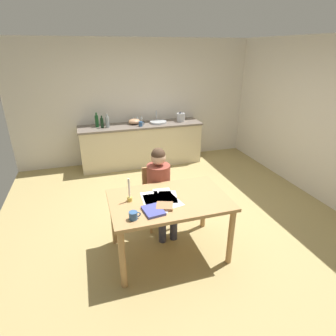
% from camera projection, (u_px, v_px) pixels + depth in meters
% --- Properties ---
extents(ground_plane, '(5.20, 5.20, 0.04)m').
position_uv_depth(ground_plane, '(173.00, 217.00, 4.27)').
color(ground_plane, tan).
extents(wall_back, '(5.20, 0.12, 2.60)m').
position_uv_depth(wall_back, '(137.00, 102.00, 6.02)').
color(wall_back, silver).
rests_on(wall_back, ground).
extents(wall_right, '(0.12, 5.20, 2.60)m').
position_uv_depth(wall_right, '(327.00, 122.00, 4.44)').
color(wall_right, silver).
rests_on(wall_right, ground).
extents(kitchen_counter, '(2.61, 0.64, 0.90)m').
position_uv_depth(kitchen_counter, '(142.00, 144.00, 6.05)').
color(kitchen_counter, beige).
rests_on(kitchen_counter, ground).
extents(dining_table, '(1.39, 0.90, 0.78)m').
position_uv_depth(dining_table, '(169.00, 207.00, 3.26)').
color(dining_table, tan).
rests_on(dining_table, ground).
extents(chair_at_table, '(0.42, 0.42, 0.85)m').
position_uv_depth(chair_at_table, '(157.00, 194.00, 3.96)').
color(chair_at_table, tan).
rests_on(chair_at_table, ground).
extents(person_seated, '(0.34, 0.60, 1.19)m').
position_uv_depth(person_seated, '(160.00, 185.00, 3.75)').
color(person_seated, brown).
rests_on(person_seated, ground).
extents(coffee_mug, '(0.12, 0.09, 0.09)m').
position_uv_depth(coffee_mug, '(133.00, 216.00, 2.82)').
color(coffee_mug, '#33598C').
rests_on(coffee_mug, dining_table).
extents(candlestick, '(0.06, 0.06, 0.29)m').
position_uv_depth(candlestick, '(129.00, 195.00, 3.14)').
color(candlestick, gold).
rests_on(candlestick, dining_table).
extents(book_magazine, '(0.23, 0.22, 0.03)m').
position_uv_depth(book_magazine, '(165.00, 206.00, 3.04)').
color(book_magazine, '#A27049').
rests_on(book_magazine, dining_table).
extents(book_cookery, '(0.23, 0.27, 0.03)m').
position_uv_depth(book_cookery, '(153.00, 211.00, 2.96)').
color(book_cookery, '#464B9C').
rests_on(book_cookery, dining_table).
extents(paper_letter, '(0.27, 0.33, 0.00)m').
position_uv_depth(paper_letter, '(168.00, 197.00, 3.26)').
color(paper_letter, white).
rests_on(paper_letter, dining_table).
extents(paper_bill, '(0.23, 0.31, 0.00)m').
position_uv_depth(paper_bill, '(151.00, 198.00, 3.24)').
color(paper_bill, white).
rests_on(paper_bill, dining_table).
extents(paper_envelope, '(0.22, 0.30, 0.00)m').
position_uv_depth(paper_envelope, '(153.00, 200.00, 3.19)').
color(paper_envelope, white).
rests_on(paper_envelope, dining_table).
extents(paper_receipt, '(0.24, 0.31, 0.00)m').
position_uv_depth(paper_receipt, '(163.00, 194.00, 3.32)').
color(paper_receipt, white).
rests_on(paper_receipt, dining_table).
extents(paper_notice, '(0.27, 0.33, 0.00)m').
position_uv_depth(paper_notice, '(170.00, 201.00, 3.16)').
color(paper_notice, white).
rests_on(paper_notice, dining_table).
extents(paper_flyer, '(0.32, 0.36, 0.00)m').
position_uv_depth(paper_flyer, '(161.00, 205.00, 3.09)').
color(paper_flyer, white).
rests_on(paper_flyer, dining_table).
extents(sink_unit, '(0.36, 0.36, 0.24)m').
position_uv_depth(sink_unit, '(158.00, 122.00, 5.96)').
color(sink_unit, '#B2B7BC').
rests_on(sink_unit, kitchen_counter).
extents(bottle_oil, '(0.07, 0.07, 0.29)m').
position_uv_depth(bottle_oil, '(97.00, 121.00, 5.62)').
color(bottle_oil, '#194C23').
rests_on(bottle_oil, kitchen_counter).
extents(bottle_vinegar, '(0.06, 0.06, 0.24)m').
position_uv_depth(bottle_vinegar, '(102.00, 123.00, 5.59)').
color(bottle_vinegar, black).
rests_on(bottle_vinegar, kitchen_counter).
extents(bottle_wine_red, '(0.07, 0.07, 0.27)m').
position_uv_depth(bottle_wine_red, '(107.00, 122.00, 5.60)').
color(bottle_wine_red, '#8C999E').
rests_on(bottle_wine_red, kitchen_counter).
extents(mixing_bowl, '(0.25, 0.25, 0.11)m').
position_uv_depth(mixing_bowl, '(134.00, 121.00, 5.87)').
color(mixing_bowl, tan).
rests_on(mixing_bowl, kitchen_counter).
extents(stovetop_kettle, '(0.18, 0.18, 0.22)m').
position_uv_depth(stovetop_kettle, '(181.00, 117.00, 6.07)').
color(stovetop_kettle, '#B7BABF').
rests_on(stovetop_kettle, kitchen_counter).
extents(wine_glass_near_sink, '(0.07, 0.07, 0.15)m').
position_uv_depth(wine_glass_near_sink, '(142.00, 118.00, 5.97)').
color(wine_glass_near_sink, silver).
rests_on(wine_glass_near_sink, kitchen_counter).
extents(wine_glass_by_kettle, '(0.07, 0.07, 0.15)m').
position_uv_depth(wine_glass_by_kettle, '(137.00, 118.00, 5.94)').
color(wine_glass_by_kettle, silver).
rests_on(wine_glass_by_kettle, kitchen_counter).
extents(wine_glass_back_left, '(0.07, 0.07, 0.15)m').
position_uv_depth(wine_glass_back_left, '(133.00, 118.00, 5.92)').
color(wine_glass_back_left, silver).
rests_on(wine_glass_back_left, kitchen_counter).
extents(teacup_on_counter, '(0.12, 0.08, 0.10)m').
position_uv_depth(teacup_on_counter, '(141.00, 124.00, 5.71)').
color(teacup_on_counter, '#33598C').
rests_on(teacup_on_counter, kitchen_counter).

